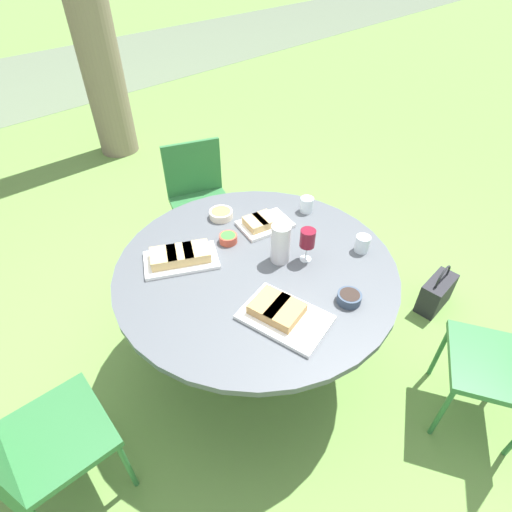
{
  "coord_description": "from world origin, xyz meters",
  "views": [
    {
      "loc": [
        -1.1,
        -1.07,
        2.15
      ],
      "look_at": [
        0.0,
        0.0,
        0.84
      ],
      "focal_mm": 28.0,
      "sensor_mm": 36.0,
      "label": 1
    }
  ],
  "objects_px": {
    "chair_near_right": "(199,193)",
    "water_pitcher": "(281,243)",
    "dining_table": "(256,279)",
    "handbag": "(436,292)",
    "wine_glass": "(308,239)",
    "chair_far_back": "(30,440)"
  },
  "relations": [
    {
      "from": "chair_near_right",
      "to": "water_pitcher",
      "type": "bearing_deg",
      "value": -107.91
    },
    {
      "from": "dining_table",
      "to": "chair_far_back",
      "type": "distance_m",
      "value": 1.22
    },
    {
      "from": "water_pitcher",
      "to": "wine_glass",
      "type": "height_order",
      "value": "water_pitcher"
    },
    {
      "from": "wine_glass",
      "to": "handbag",
      "type": "distance_m",
      "value": 1.34
    },
    {
      "from": "chair_near_right",
      "to": "water_pitcher",
      "type": "relative_size",
      "value": 4.1
    },
    {
      "from": "chair_near_right",
      "to": "water_pitcher",
      "type": "distance_m",
      "value": 1.27
    },
    {
      "from": "wine_glass",
      "to": "chair_far_back",
      "type": "bearing_deg",
      "value": 169.4
    },
    {
      "from": "chair_near_right",
      "to": "dining_table",
      "type": "bearing_deg",
      "value": -114.14
    },
    {
      "from": "wine_glass",
      "to": "handbag",
      "type": "xyz_separation_m",
      "value": [
        0.99,
        -0.45,
        -0.78
      ]
    },
    {
      "from": "dining_table",
      "to": "handbag",
      "type": "distance_m",
      "value": 1.45
    },
    {
      "from": "wine_glass",
      "to": "handbag",
      "type": "bearing_deg",
      "value": -24.75
    },
    {
      "from": "chair_far_back",
      "to": "water_pitcher",
      "type": "relative_size",
      "value": 4.1
    },
    {
      "from": "dining_table",
      "to": "wine_glass",
      "type": "xyz_separation_m",
      "value": [
        0.21,
        -0.16,
        0.24
      ]
    },
    {
      "from": "dining_table",
      "to": "handbag",
      "type": "relative_size",
      "value": 3.96
    },
    {
      "from": "dining_table",
      "to": "chair_near_right",
      "type": "height_order",
      "value": "chair_near_right"
    },
    {
      "from": "dining_table",
      "to": "wine_glass",
      "type": "height_order",
      "value": "wine_glass"
    },
    {
      "from": "chair_far_back",
      "to": "wine_glass",
      "type": "xyz_separation_m",
      "value": [
        1.42,
        -0.27,
        0.39
      ]
    },
    {
      "from": "water_pitcher",
      "to": "handbag",
      "type": "relative_size",
      "value": 0.59
    },
    {
      "from": "dining_table",
      "to": "water_pitcher",
      "type": "xyz_separation_m",
      "value": [
        0.12,
        -0.06,
        0.21
      ]
    },
    {
      "from": "water_pitcher",
      "to": "handbag",
      "type": "xyz_separation_m",
      "value": [
        1.08,
        -0.55,
        -0.76
      ]
    },
    {
      "from": "chair_near_right",
      "to": "water_pitcher",
      "type": "height_order",
      "value": "water_pitcher"
    },
    {
      "from": "water_pitcher",
      "to": "wine_glass",
      "type": "distance_m",
      "value": 0.14
    }
  ]
}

